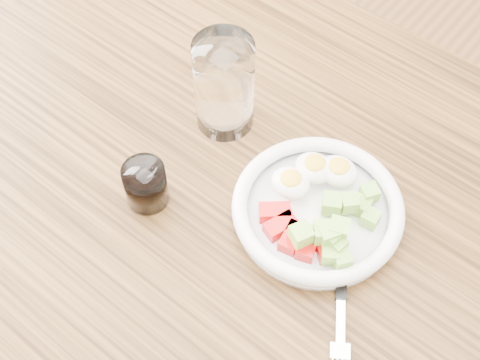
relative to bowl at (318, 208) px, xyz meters
name	(u,v)px	position (x,y,z in m)	size (l,w,h in m)	color
dining_table	(241,234)	(-0.10, -0.05, -0.12)	(1.50, 0.90, 0.77)	brown
bowl	(318,208)	(0.00, 0.00, 0.00)	(0.24, 0.24, 0.06)	white
fork	(341,283)	(0.09, -0.07, -0.02)	(0.14, 0.20, 0.01)	black
water_glass	(224,85)	(-0.21, 0.05, 0.06)	(0.09, 0.09, 0.16)	white
coffee_glass	(146,185)	(-0.21, -0.13, 0.01)	(0.06, 0.06, 0.07)	white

